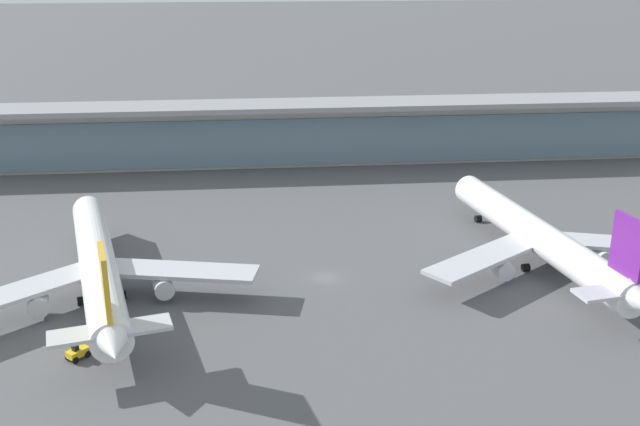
# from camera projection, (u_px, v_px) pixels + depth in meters

# --- Properties ---
(ground_plane) EXTENTS (1200.00, 1200.00, 0.00)m
(ground_plane) POSITION_uv_depth(u_px,v_px,m) (326.00, 278.00, 121.31)
(ground_plane) COLOR #515154
(airliner_left_stand) EXTENTS (45.41, 60.04, 16.17)m
(airliner_left_stand) POSITION_uv_depth(u_px,v_px,m) (98.00, 267.00, 112.88)
(airliner_left_stand) COLOR white
(airliner_left_stand) RESTS_ON ground
(airliner_centre_stand) EXTENTS (46.08, 60.55, 16.17)m
(airliner_centre_stand) POSITION_uv_depth(u_px,v_px,m) (540.00, 237.00, 124.18)
(airliner_centre_stand) COLOR white
(airliner_centre_stand) RESTS_ON ground
(service_truck_near_nose_yellow) EXTENTS (3.18, 3.26, 2.05)m
(service_truck_near_nose_yellow) POSITION_uv_depth(u_px,v_px,m) (78.00, 353.00, 97.53)
(service_truck_near_nose_yellow) COLOR yellow
(service_truck_near_nose_yellow) RESTS_ON ground
(terminal_building) EXTENTS (188.56, 12.80, 15.20)m
(terminal_building) POSITION_uv_depth(u_px,v_px,m) (297.00, 132.00, 181.52)
(terminal_building) COLOR beige
(terminal_building) RESTS_ON ground
(safety_cone_alpha) EXTENTS (0.62, 0.62, 0.70)m
(safety_cone_alpha) POSITION_uv_depth(u_px,v_px,m) (77.00, 352.00, 98.70)
(safety_cone_alpha) COLOR orange
(safety_cone_alpha) RESTS_ON ground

